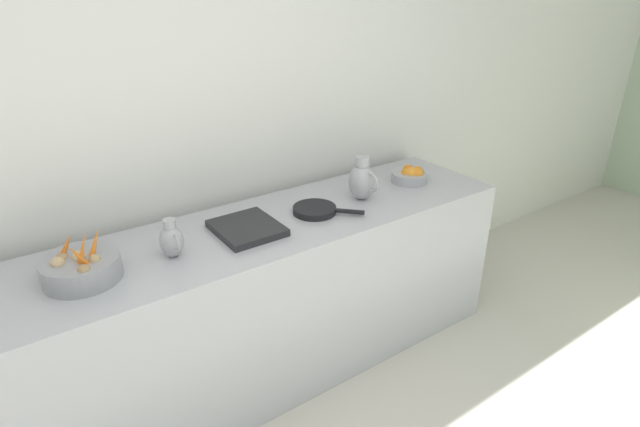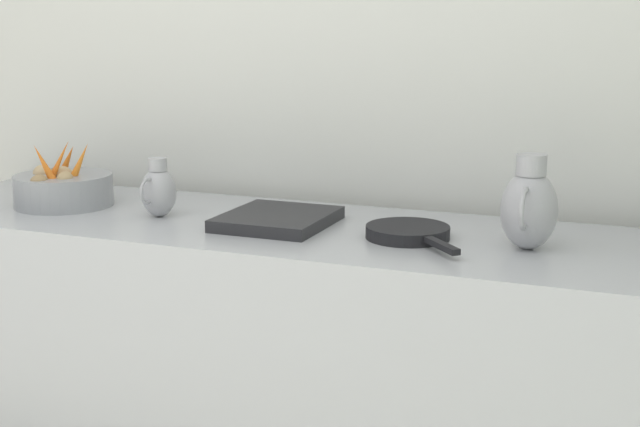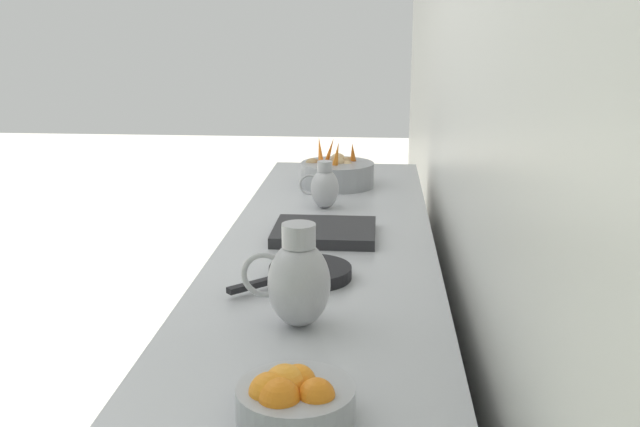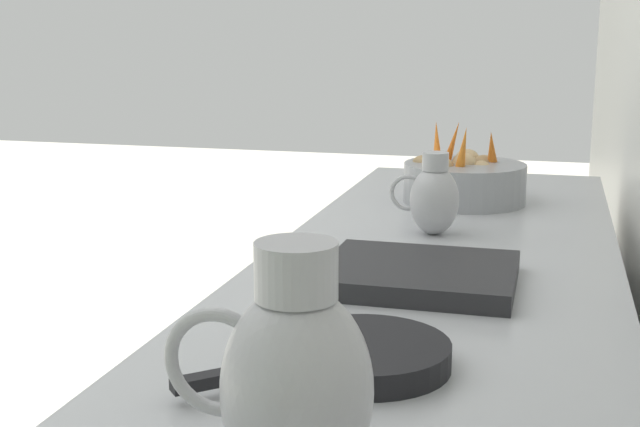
# 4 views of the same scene
# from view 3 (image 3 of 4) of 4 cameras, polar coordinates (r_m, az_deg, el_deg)

# --- Properties ---
(tile_wall_left) EXTENTS (0.10, 8.55, 3.00)m
(tile_wall_left) POSITION_cam_3_polar(r_m,az_deg,el_deg) (1.78, 14.53, 9.70)
(tile_wall_left) COLOR silver
(tile_wall_left) RESTS_ON ground_plane
(prep_counter) EXTENTS (0.70, 2.81, 0.93)m
(prep_counter) POSITION_cam_3_polar(r_m,az_deg,el_deg) (2.54, 0.45, -12.73)
(prep_counter) COLOR #ADAFB5
(prep_counter) RESTS_ON ground_plane
(vegetable_colander) EXTENTS (0.32, 0.32, 0.22)m
(vegetable_colander) POSITION_cam_3_polar(r_m,az_deg,el_deg) (3.21, 1.33, 3.14)
(vegetable_colander) COLOR gray
(vegetable_colander) RESTS_ON prep_counter
(orange_bowl) EXTENTS (0.22, 0.22, 0.10)m
(orange_bowl) POSITION_cam_3_polar(r_m,az_deg,el_deg) (1.39, -2.16, -14.06)
(orange_bowl) COLOR #9EA0A5
(orange_bowl) RESTS_ON prep_counter
(metal_pitcher_tall) EXTENTS (0.21, 0.15, 0.25)m
(metal_pitcher_tall) POSITION_cam_3_polar(r_m,az_deg,el_deg) (1.75, -1.72, -5.20)
(metal_pitcher_tall) COLOR #A3A3A8
(metal_pitcher_tall) RESTS_ON prep_counter
(metal_pitcher_short) EXTENTS (0.16, 0.11, 0.18)m
(metal_pitcher_short) POSITION_cam_3_polar(r_m,az_deg,el_deg) (2.83, 0.33, 2.07)
(metal_pitcher_short) COLOR #A3A3A8
(metal_pitcher_short) RESTS_ON prep_counter
(counter_sink_basin) EXTENTS (0.34, 0.30, 0.04)m
(counter_sink_basin) POSITION_cam_3_polar(r_m,az_deg,el_deg) (2.47, 0.36, -1.43)
(counter_sink_basin) COLOR #232326
(counter_sink_basin) RESTS_ON prep_counter
(skillet_on_counter) EXTENTS (0.32, 0.31, 0.03)m
(skillet_on_counter) POSITION_cam_3_polar(r_m,az_deg,el_deg) (2.09, -0.88, -4.60)
(skillet_on_counter) COLOR black
(skillet_on_counter) RESTS_ON prep_counter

